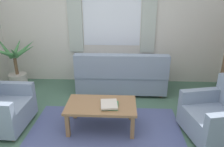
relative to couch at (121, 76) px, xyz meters
name	(u,v)px	position (x,y,z in m)	size (l,w,h in m)	color
ground_plane	(105,135)	(-0.24, -1.58, -0.37)	(6.24, 6.24, 0.00)	#476B56
wall_back	(112,28)	(-0.24, 0.68, 0.93)	(5.32, 0.12, 2.60)	silver
window_with_curtains	(112,22)	(-0.24, 0.60, 1.08)	(1.98, 0.07, 1.40)	white
area_rug	(105,135)	(-0.24, -1.58, -0.36)	(2.42, 1.68, 0.01)	#4C5684
couch	(121,76)	(0.00, 0.00, 0.00)	(1.90, 0.82, 0.92)	gray
armchair_right	(219,116)	(1.48, -1.51, -0.01)	(0.98, 1.00, 0.88)	gray
coffee_table	(101,107)	(-0.31, -1.37, 0.01)	(1.10, 0.64, 0.44)	olive
book_stack_on_table	(109,105)	(-0.17, -1.43, 0.10)	(0.29, 0.33, 0.05)	#387F4C
potted_plant	(16,68)	(-2.35, 0.08, 0.10)	(1.00, 1.11, 1.16)	#B7B2A8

